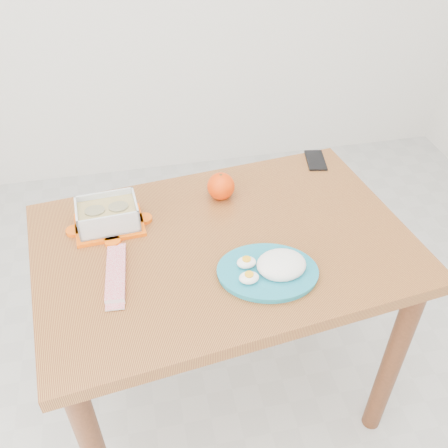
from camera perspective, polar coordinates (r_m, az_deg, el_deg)
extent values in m
plane|color=#B7B7B2|center=(1.86, -0.87, -23.87)|extent=(3.50, 3.50, 0.00)
cube|color=#A36E2E|center=(1.38, 0.00, -2.54)|extent=(1.10, 0.80, 0.04)
cylinder|color=brown|center=(1.67, 18.64, -14.74)|extent=(0.06, 0.06, 0.71)
cylinder|color=brown|center=(1.81, -16.77, -8.66)|extent=(0.06, 0.06, 0.71)
cylinder|color=brown|center=(1.97, 9.80, -2.49)|extent=(0.06, 0.06, 0.71)
cube|color=#FF5C07|center=(1.45, -12.93, -0.08)|extent=(0.20, 0.16, 0.01)
cube|color=silver|center=(1.43, -13.17, 1.15)|extent=(0.17, 0.13, 0.07)
cube|color=tan|center=(1.43, -13.13, 0.95)|extent=(0.16, 0.12, 0.04)
cylinder|color=#9C9166|center=(1.42, -14.51, 1.23)|extent=(0.06, 0.06, 0.02)
cylinder|color=#9C9166|center=(1.42, -11.94, 1.69)|extent=(0.06, 0.06, 0.02)
sphere|color=#FF3C05|center=(1.50, -0.35, 4.34)|extent=(0.08, 0.08, 0.08)
cylinder|color=teal|center=(1.28, 4.99, -5.52)|extent=(0.30, 0.30, 0.02)
ellipsoid|color=white|center=(1.26, 6.61, -4.26)|extent=(0.15, 0.13, 0.05)
ellipsoid|color=white|center=(1.27, 2.58, -4.41)|extent=(0.06, 0.05, 0.02)
ellipsoid|color=white|center=(1.23, 2.87, -6.15)|extent=(0.06, 0.05, 0.02)
cube|color=red|center=(1.30, -12.25, -5.57)|extent=(0.06, 0.20, 0.02)
cube|color=black|center=(1.72, 10.43, 7.17)|extent=(0.08, 0.13, 0.01)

